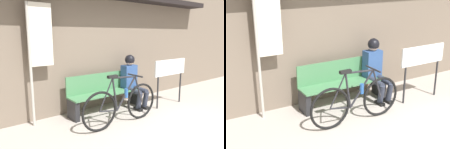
% 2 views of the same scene
% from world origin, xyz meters
% --- Properties ---
extents(storefront_wall, '(12.00, 0.56, 3.20)m').
position_xyz_m(storefront_wall, '(0.00, 2.75, 1.66)').
color(storefront_wall, '#756656').
rests_on(storefront_wall, ground_plane).
extents(park_bench_near, '(1.75, 0.42, 0.83)m').
position_xyz_m(park_bench_near, '(-0.21, 2.37, 0.39)').
color(park_bench_near, '#477F51').
rests_on(park_bench_near, ground_plane).
extents(bicycle, '(1.72, 0.40, 0.96)m').
position_xyz_m(bicycle, '(-0.41, 1.56, 0.39)').
color(bicycle, black).
rests_on(bicycle, ground_plane).
extents(person_seated, '(0.34, 0.65, 1.20)m').
position_xyz_m(person_seated, '(0.46, 2.25, 0.68)').
color(person_seated, '#2D3342').
rests_on(person_seated, ground_plane).
extents(banner_pole, '(0.45, 0.05, 2.21)m').
position_xyz_m(banner_pole, '(-1.61, 2.50, 1.45)').
color(banner_pole, '#B7B2A8').
rests_on(banner_pole, ground_plane).
extents(signboard, '(1.03, 0.04, 1.09)m').
position_xyz_m(signboard, '(1.21, 1.75, 0.83)').
color(signboard, '#232326').
rests_on(signboard, ground_plane).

